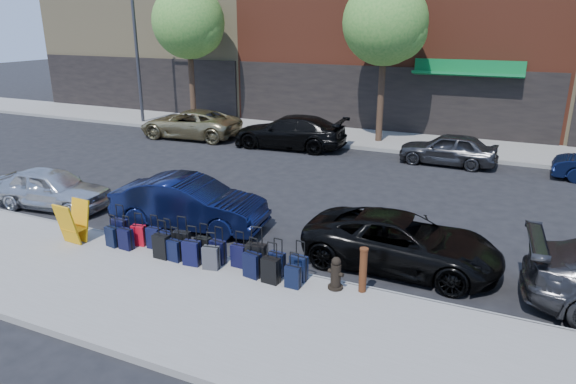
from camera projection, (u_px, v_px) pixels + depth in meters
The scene contains 37 objects.
ground at pixel (286, 203), 16.55m from camera, with size 120.00×120.00×0.00m, color black.
sidewalk_near at pixel (159, 294), 10.91m from camera, with size 60.00×4.00×0.15m, color gray.
sidewalk_far at pixel (371, 139), 25.16m from camera, with size 60.00×4.00×0.15m, color gray.
curb_near at pixel (211, 256), 12.66m from camera, with size 60.00×0.08×0.15m, color gray.
curb_far at pixel (359, 148), 23.41m from camera, with size 60.00×0.08×0.15m, color gray.
tree_left at pixel (191, 24), 26.89m from camera, with size 3.80×3.80×7.27m.
tree_center at pixel (388, 25), 22.78m from camera, with size 3.80×3.80×7.27m.
streetlight at pixel (139, 39), 27.68m from camera, with size 2.59×0.18×8.00m.
suitcase_front_0 at pixel (120, 231), 13.19m from camera, with size 0.42×0.24×1.01m.
suitcase_front_1 at pixel (139, 235), 13.04m from camera, with size 0.38×0.25×0.86m.
suitcase_front_2 at pixel (154, 238), 12.87m from camera, with size 0.36×0.20×0.87m.
suitcase_front_3 at pixel (167, 242), 12.65m from camera, with size 0.38×0.24×0.87m.
suitcase_front_4 at pixel (182, 244), 12.45m from camera, with size 0.43×0.27×1.00m.
suitcase_front_5 at pixel (203, 248), 12.28m from camera, with size 0.38×0.21×0.90m.
suitcase_front_6 at pixel (218, 252), 12.09m from camera, with size 0.39×0.24×0.90m.
suitcase_front_7 at pixel (239, 256), 11.90m from camera, with size 0.36×0.21×0.87m.
suitcase_front_8 at pixel (256, 258), 11.65m from camera, with size 0.48×0.30×1.08m.
suitcase_front_9 at pixel (277, 264), 11.50m from camera, with size 0.38×0.23×0.88m.
suitcase_front_10 at pixel (299, 268), 11.29m from camera, with size 0.41×0.27×0.91m.
suitcase_back_0 at pixel (112, 237), 12.98m from camera, with size 0.38×0.26×0.83m.
suitcase_back_1 at pixel (126, 239), 12.82m from camera, with size 0.38×0.24×0.87m.
suitcase_back_3 at pixel (162, 246), 12.33m from camera, with size 0.41×0.25×0.95m.
suitcase_back_4 at pixel (174, 250), 12.20m from camera, with size 0.37×0.24×0.84m.
suitcase_back_5 at pixel (192, 253), 11.98m from camera, with size 0.42×0.27×0.96m.
suitcase_back_6 at pixel (211, 258), 11.79m from camera, with size 0.41×0.28×0.89m.
suitcase_back_8 at pixel (252, 265), 11.41m from camera, with size 0.42×0.29×0.93m.
suitcase_back_9 at pixel (271, 270), 11.17m from camera, with size 0.41×0.25×0.93m.
suitcase_back_10 at pixel (293, 277), 10.98m from camera, with size 0.34×0.20×0.80m.
fire_hydrant at pixel (336, 274), 10.90m from camera, with size 0.38×0.33×0.73m.
bollard at pixel (363, 269), 10.72m from camera, with size 0.18×0.18×1.00m.
display_rack at pixel (73, 223), 13.14m from camera, with size 0.65×0.71×1.08m.
car_near_0 at pixel (52, 188), 15.97m from camera, with size 1.51×3.76×1.28m, color silver.
car_near_1 at pixel (190, 203), 14.43m from camera, with size 1.52×4.37×1.44m, color #0C1337.
car_near_2 at pixel (402, 242), 12.11m from camera, with size 2.12×4.60×1.28m, color black.
car_far_0 at pixel (190, 124), 25.58m from camera, with size 2.34×5.06×1.41m, color #9D8E60.
car_far_1 at pixel (290, 132), 23.50m from camera, with size 2.11×5.20×1.51m, color black.
car_far_2 at pixel (448, 149), 20.79m from camera, with size 1.55×3.85×1.31m, color #363638.
Camera 1 is at (6.49, -14.15, 5.61)m, focal length 32.00 mm.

